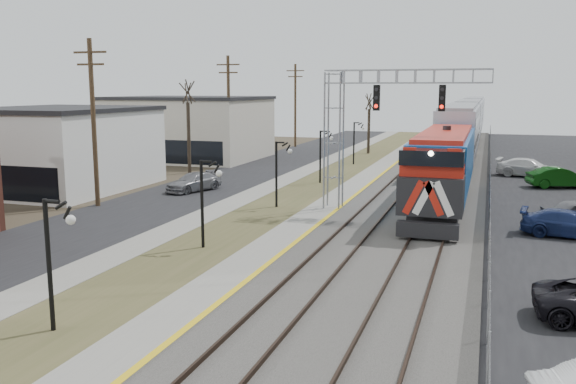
% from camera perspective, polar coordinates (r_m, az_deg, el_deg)
% --- Properties ---
extents(street_west, '(7.00, 120.00, 0.04)m').
position_cam_1_polar(street_west, '(45.95, -7.05, 0.73)').
color(street_west, black).
rests_on(street_west, ground).
extents(sidewalk, '(2.00, 120.00, 0.08)m').
position_cam_1_polar(sidewalk, '(44.23, -1.76, 0.48)').
color(sidewalk, gray).
rests_on(sidewalk, ground).
extents(grass_median, '(4.00, 120.00, 0.06)m').
position_cam_1_polar(grass_median, '(43.32, 1.97, 0.26)').
color(grass_median, '#454625').
rests_on(grass_median, ground).
extents(platform, '(2.00, 120.00, 0.24)m').
position_cam_1_polar(platform, '(42.57, 5.85, 0.18)').
color(platform, gray).
rests_on(platform, ground).
extents(ballast_bed, '(8.00, 120.00, 0.20)m').
position_cam_1_polar(ballast_bed, '(41.82, 12.55, -0.21)').
color(ballast_bed, '#595651').
rests_on(ballast_bed, ground).
extents(platform_edge, '(0.24, 120.00, 0.01)m').
position_cam_1_polar(platform_edge, '(42.38, 7.01, 0.28)').
color(platform_edge, gold).
rests_on(platform_edge, platform).
extents(track_near, '(1.58, 120.00, 0.15)m').
position_cam_1_polar(track_near, '(42.02, 9.85, 0.17)').
color(track_near, '#2D2119').
rests_on(track_near, ballast_bed).
extents(track_far, '(1.58, 120.00, 0.15)m').
position_cam_1_polar(track_far, '(41.67, 14.61, -0.08)').
color(track_far, '#2D2119').
rests_on(track_far, ballast_bed).
extents(train, '(3.00, 85.85, 5.33)m').
position_cam_1_polar(train, '(72.41, 16.34, 5.97)').
color(train, '#1453A2').
rests_on(train, ground).
extents(signal_gantry, '(9.00, 1.07, 8.15)m').
position_cam_1_polar(signal_gantry, '(34.72, 7.10, 7.09)').
color(signal_gantry, gray).
rests_on(signal_gantry, ground).
extents(lampposts, '(0.14, 62.14, 4.00)m').
position_cam_1_polar(lampposts, '(27.57, -7.78, -1.10)').
color(lampposts, black).
rests_on(lampposts, ground).
extents(utility_poles, '(0.28, 80.28, 10.00)m').
position_cam_1_polar(utility_poles, '(38.35, -17.72, 6.07)').
color(utility_poles, '#4C3823').
rests_on(utility_poles, ground).
extents(fence, '(0.04, 120.00, 1.60)m').
position_cam_1_polar(fence, '(41.52, 18.36, 0.44)').
color(fence, gray).
rests_on(fence, ground).
extents(bare_trees, '(12.30, 42.30, 5.95)m').
position_cam_1_polar(bare_trees, '(49.64, -6.40, 4.52)').
color(bare_trees, '#382D23').
rests_on(bare_trees, ground).
extents(car_lot_d, '(4.63, 2.34, 1.29)m').
position_cam_1_polar(car_lot_d, '(32.27, 24.82, -2.79)').
color(car_lot_d, navy).
rests_on(car_lot_d, ground).
extents(car_lot_f, '(4.76, 2.83, 1.48)m').
position_cam_1_polar(car_lot_f, '(48.00, 24.09, 1.20)').
color(car_lot_f, '#0E470F').
rests_on(car_lot_f, ground).
extents(car_street_b, '(3.15, 4.72, 1.27)m').
position_cam_1_polar(car_street_b, '(42.91, -8.82, 0.88)').
color(car_street_b, slate).
rests_on(car_street_b, ground).
extents(car_lot_g, '(5.35, 3.00, 1.47)m').
position_cam_1_polar(car_lot_g, '(52.98, 21.62, 2.08)').
color(car_lot_g, white).
rests_on(car_lot_g, ground).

